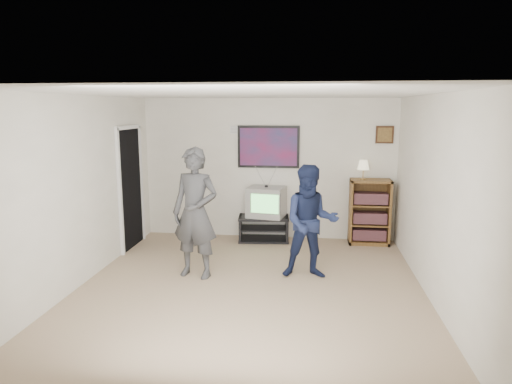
% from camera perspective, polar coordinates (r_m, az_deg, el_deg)
% --- Properties ---
extents(room_shell, '(4.51, 5.00, 2.51)m').
position_cam_1_polar(room_shell, '(6.08, -0.37, 0.23)').
color(room_shell, '#94795E').
rests_on(room_shell, ground).
extents(media_stand, '(0.93, 0.57, 0.44)m').
position_cam_1_polar(media_stand, '(8.14, 0.96, -4.56)').
color(media_stand, black).
rests_on(media_stand, room_shell).
extents(crt_television, '(0.70, 0.62, 0.53)m').
position_cam_1_polar(crt_television, '(8.02, 1.29, -1.23)').
color(crt_television, gray).
rests_on(crt_television, media_stand).
extents(bookshelf, '(0.69, 0.39, 1.13)m').
position_cam_1_polar(bookshelf, '(8.13, 14.00, -2.41)').
color(bookshelf, brown).
rests_on(bookshelf, room_shell).
extents(table_lamp, '(0.21, 0.21, 0.33)m').
position_cam_1_polar(table_lamp, '(8.00, 13.26, 2.72)').
color(table_lamp, beige).
rests_on(table_lamp, bookshelf).
extents(person_tall, '(0.74, 0.56, 1.81)m').
position_cam_1_polar(person_tall, '(6.34, -7.60, -2.61)').
color(person_tall, '#38393B').
rests_on(person_tall, room_shell).
extents(person_short, '(0.82, 0.66, 1.58)m').
position_cam_1_polar(person_short, '(6.31, 6.84, -3.75)').
color(person_short, '#171F3F').
rests_on(person_short, room_shell).
extents(controller_left, '(0.07, 0.13, 0.04)m').
position_cam_1_polar(controller_left, '(6.54, -7.47, -0.11)').
color(controller_left, white).
rests_on(controller_left, person_tall).
extents(controller_right, '(0.04, 0.11, 0.03)m').
position_cam_1_polar(controller_right, '(6.46, 7.03, -0.57)').
color(controller_right, white).
rests_on(controller_right, person_short).
extents(poster, '(1.10, 0.03, 0.75)m').
position_cam_1_polar(poster, '(8.13, 1.57, 5.66)').
color(poster, black).
rests_on(poster, room_shell).
extents(air_vent, '(0.28, 0.02, 0.14)m').
position_cam_1_polar(air_vent, '(8.18, -2.29, 7.79)').
color(air_vent, white).
rests_on(air_vent, room_shell).
extents(small_picture, '(0.30, 0.03, 0.30)m').
position_cam_1_polar(small_picture, '(8.17, 15.78, 6.91)').
color(small_picture, '#362011').
rests_on(small_picture, room_shell).
extents(doorway, '(0.03, 0.85, 2.00)m').
position_cam_1_polar(doorway, '(7.90, -15.44, 0.39)').
color(doorway, black).
rests_on(doorway, room_shell).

